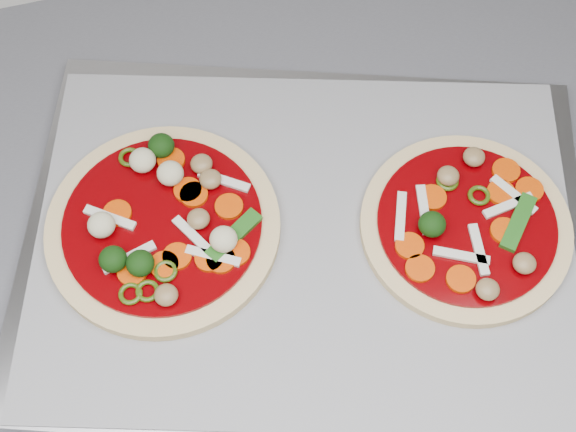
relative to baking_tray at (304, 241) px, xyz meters
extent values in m
cube|color=gray|center=(0.00, 0.00, 0.00)|extent=(0.59, 0.51, 0.02)
cube|color=gray|center=(0.00, 0.00, 0.01)|extent=(0.55, 0.47, 0.00)
cylinder|color=#E6C388|center=(-0.12, 0.04, 0.02)|extent=(0.28, 0.28, 0.01)
cylinder|color=#730004|center=(-0.12, 0.04, 0.02)|extent=(0.23, 0.23, 0.00)
cube|color=silver|center=(-0.16, 0.05, 0.03)|extent=(0.04, 0.04, 0.00)
ellipsoid|color=#15370B|center=(-0.16, 0.01, 0.04)|extent=(0.03, 0.03, 0.02)
cube|color=silver|center=(-0.06, 0.06, 0.03)|extent=(0.04, 0.03, 0.00)
cylinder|color=#EC5500|center=(-0.10, 0.10, 0.03)|extent=(0.03, 0.03, 0.00)
torus|color=#32490D|center=(-0.13, 0.11, 0.03)|extent=(0.02, 0.02, 0.00)
torus|color=#32490D|center=(-0.14, -0.02, 0.03)|extent=(0.02, 0.02, 0.00)
cylinder|color=#EC5500|center=(-0.15, 0.06, 0.03)|extent=(0.04, 0.04, 0.00)
cube|color=silver|center=(-0.08, -0.01, 0.03)|extent=(0.05, 0.03, 0.00)
ellipsoid|color=#15370B|center=(-0.14, 0.00, 0.04)|extent=(0.03, 0.03, 0.02)
cube|color=#226419|center=(-0.06, 0.01, 0.03)|extent=(0.06, 0.04, 0.00)
cylinder|color=#EC5500|center=(-0.09, 0.06, 0.03)|extent=(0.03, 0.03, 0.00)
cylinder|color=#EC5500|center=(-0.11, 0.00, 0.03)|extent=(0.03, 0.03, 0.00)
cylinder|color=#EC5500|center=(-0.08, -0.01, 0.03)|extent=(0.04, 0.04, 0.00)
ellipsoid|color=beige|center=(-0.07, 0.00, 0.04)|extent=(0.03, 0.03, 0.02)
ellipsoid|color=olive|center=(-0.09, 0.03, 0.03)|extent=(0.03, 0.03, 0.01)
torus|color=#32490D|center=(-0.16, -0.02, 0.03)|extent=(0.03, 0.03, 0.00)
ellipsoid|color=beige|center=(-0.17, 0.04, 0.04)|extent=(0.03, 0.03, 0.02)
cylinder|color=#EC5500|center=(-0.15, 0.00, 0.03)|extent=(0.03, 0.03, 0.00)
ellipsoid|color=#15370B|center=(-0.10, 0.11, 0.04)|extent=(0.03, 0.03, 0.02)
ellipsoid|color=beige|center=(-0.10, 0.08, 0.04)|extent=(0.03, 0.03, 0.02)
cube|color=silver|center=(-0.09, 0.02, 0.03)|extent=(0.03, 0.05, 0.00)
ellipsoid|color=olive|center=(-0.07, 0.08, 0.03)|extent=(0.03, 0.03, 0.01)
ellipsoid|color=olive|center=(-0.07, 0.07, 0.03)|extent=(0.02, 0.02, 0.01)
cylinder|color=#EC5500|center=(-0.06, 0.04, 0.03)|extent=(0.03, 0.03, 0.00)
ellipsoid|color=beige|center=(-0.12, 0.10, 0.04)|extent=(0.03, 0.03, 0.02)
cylinder|color=#EC5500|center=(-0.06, -0.01, 0.03)|extent=(0.03, 0.03, 0.00)
ellipsoid|color=olive|center=(-0.13, -0.03, 0.03)|extent=(0.03, 0.03, 0.01)
cube|color=silver|center=(-0.15, 0.01, 0.03)|extent=(0.05, 0.02, 0.00)
cylinder|color=#EC5500|center=(-0.12, 0.00, 0.03)|extent=(0.03, 0.03, 0.00)
cylinder|color=#EC5500|center=(-0.09, 0.06, 0.03)|extent=(0.03, 0.03, 0.00)
cylinder|color=#EC5500|center=(-0.09, -0.01, 0.03)|extent=(0.03, 0.03, 0.00)
torus|color=#32490D|center=(-0.12, -0.01, 0.03)|extent=(0.03, 0.03, 0.00)
cylinder|color=#E6C388|center=(0.14, -0.03, 0.02)|extent=(0.21, 0.21, 0.01)
cylinder|color=#730004|center=(0.14, -0.03, 0.02)|extent=(0.18, 0.18, 0.00)
cylinder|color=#EC5500|center=(0.08, -0.04, 0.03)|extent=(0.03, 0.03, 0.00)
ellipsoid|color=olive|center=(0.17, -0.08, 0.03)|extent=(0.03, 0.03, 0.01)
torus|color=#32490D|center=(0.16, -0.01, 0.03)|extent=(0.03, 0.03, 0.00)
cube|color=silver|center=(0.18, -0.03, 0.03)|extent=(0.05, 0.01, 0.00)
cube|color=#226419|center=(0.18, -0.04, 0.03)|extent=(0.05, 0.05, 0.00)
cylinder|color=#EC5500|center=(0.08, -0.06, 0.03)|extent=(0.03, 0.03, 0.00)
cube|color=silver|center=(0.12, -0.06, 0.03)|extent=(0.05, 0.03, 0.00)
cylinder|color=#EC5500|center=(0.20, -0.02, 0.03)|extent=(0.03, 0.03, 0.00)
ellipsoid|color=olive|center=(0.14, 0.01, 0.03)|extent=(0.03, 0.03, 0.01)
cylinder|color=#EC5500|center=(0.19, 0.01, 0.03)|extent=(0.03, 0.03, 0.00)
cube|color=silver|center=(0.19, -0.02, 0.03)|extent=(0.03, 0.05, 0.00)
ellipsoid|color=olive|center=(0.13, -0.10, 0.03)|extent=(0.03, 0.03, 0.01)
cube|color=silver|center=(0.08, -0.01, 0.03)|extent=(0.03, 0.05, 0.00)
cylinder|color=#EC5500|center=(0.18, -0.01, 0.03)|extent=(0.03, 0.03, 0.00)
cube|color=silver|center=(0.11, -0.01, 0.03)|extent=(0.02, 0.05, 0.00)
ellipsoid|color=#15370B|center=(0.10, -0.03, 0.03)|extent=(0.03, 0.03, 0.02)
cube|color=silver|center=(0.14, -0.06, 0.03)|extent=(0.01, 0.05, 0.00)
ellipsoid|color=olive|center=(0.17, 0.03, 0.03)|extent=(0.02, 0.02, 0.01)
cylinder|color=#EC5500|center=(0.12, 0.00, 0.03)|extent=(0.03, 0.03, 0.00)
cylinder|color=#EC5500|center=(0.11, -0.08, 0.03)|extent=(0.03, 0.03, 0.00)
torus|color=#32490D|center=(0.14, 0.01, 0.03)|extent=(0.02, 0.02, 0.00)
cylinder|color=#EC5500|center=(0.17, -0.05, 0.03)|extent=(0.04, 0.04, 0.00)
camera|label=1|loc=(-0.10, -0.30, 0.64)|focal=50.00mm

